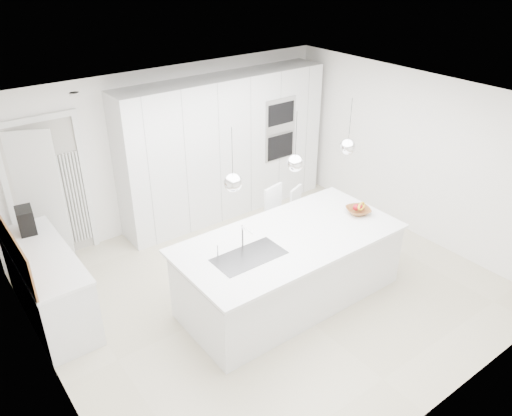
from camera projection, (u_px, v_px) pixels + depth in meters
floor at (269, 289)px, 6.67m from camera, size 5.50×5.50×0.00m
wall_back at (172, 147)px, 7.84m from camera, size 5.50×0.00×5.50m
wall_left at (39, 290)px, 4.63m from camera, size 0.00×5.00×5.00m
ceiling at (272, 106)px, 5.49m from camera, size 5.50×5.50×0.00m
tall_cabinets at (225, 147)px, 8.10m from camera, size 3.60×0.60×2.30m
oven_stack at (280, 129)px, 8.26m from camera, size 0.62×0.04×1.05m
doorway_frame at (49, 193)px, 6.90m from camera, size 1.11×0.08×2.13m
hallway_door at (32, 201)px, 6.74m from camera, size 0.76×0.38×2.00m
radiator at (75, 199)px, 7.14m from camera, size 0.32×0.04×1.40m
left_base_cabinets at (49, 286)px, 6.02m from camera, size 0.60×1.80×0.86m
left_worktop at (42, 255)px, 5.81m from camera, size 0.62×1.82×0.04m
oak_backsplash at (10, 243)px, 5.53m from camera, size 0.02×1.80×0.50m
island_base at (291, 270)px, 6.31m from camera, size 2.80×1.20×0.86m
island_worktop at (289, 238)px, 6.13m from camera, size 2.84×1.40×0.04m
island_sink at (249, 262)px, 5.78m from camera, size 0.84×0.44×0.18m
island_tap at (242, 237)px, 5.84m from camera, size 0.02×0.02×0.30m
pendant_left at (233, 183)px, 5.17m from camera, size 0.20×0.20×0.20m
pendant_mid at (295, 163)px, 5.62m from camera, size 0.20×0.20×0.20m
pendant_right at (348, 147)px, 6.06m from camera, size 0.20×0.20×0.20m
fruit_bowl at (358, 211)px, 6.64m from camera, size 0.41×0.41×0.08m
espresso_machine at (26, 220)px, 6.16m from camera, size 0.23×0.32×0.32m
bar_stool_left at (279, 226)px, 7.05m from camera, size 0.47×0.57×1.11m
bar_stool_right at (300, 221)px, 7.33m from camera, size 0.46×0.53×0.96m
apple_a at (356, 207)px, 6.65m from camera, size 0.09×0.09×0.09m
apple_b at (359, 207)px, 6.66m from camera, size 0.08×0.08×0.08m
apple_c at (360, 207)px, 6.67m from camera, size 0.08×0.08×0.08m
banana_bunch at (361, 206)px, 6.61m from camera, size 0.22×0.16×0.19m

